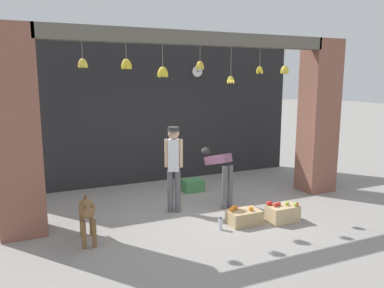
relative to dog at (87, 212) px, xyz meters
The scene contains 13 objects.
ground_plane 2.24m from the dog, 12.38° to the left, with size 60.00×60.00×0.00m, color gray.
shop_back_wall 3.86m from the dog, 54.54° to the left, with size 7.39×0.12×3.34m, color #232326.
shop_pillar_left 1.67m from the dog, 139.70° to the left, with size 0.70×0.60×3.34m, color brown.
shop_pillar_right 5.36m from the dog, ahead, with size 0.70×0.60×3.34m, color brown.
storefront_awning 3.47m from the dog, 15.48° to the left, with size 5.49×0.29×0.93m.
dog is the anchor object (origin of this frame).
shopkeeper 1.92m from the dog, 23.01° to the left, with size 0.31×0.31×1.64m.
worker_stooping 2.80m from the dog, 15.32° to the left, with size 0.38×0.84×1.11m.
fruit_crate_oranges 2.66m from the dog, ahead, with size 0.56×0.37×0.32m.
fruit_crate_apples 3.36m from the dog, ahead, with size 0.54×0.34×0.37m.
produce_box_green 3.16m from the dog, 34.94° to the left, with size 0.45×0.35×0.27m, color #42844C.
water_bottle 2.19m from the dog, 10.70° to the right, with size 0.07×0.07×0.22m.
wall_clock 4.85m from the dog, 42.42° to the left, with size 0.28×0.03×0.28m.
Camera 1 is at (-2.87, -6.14, 2.53)m, focal length 35.00 mm.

